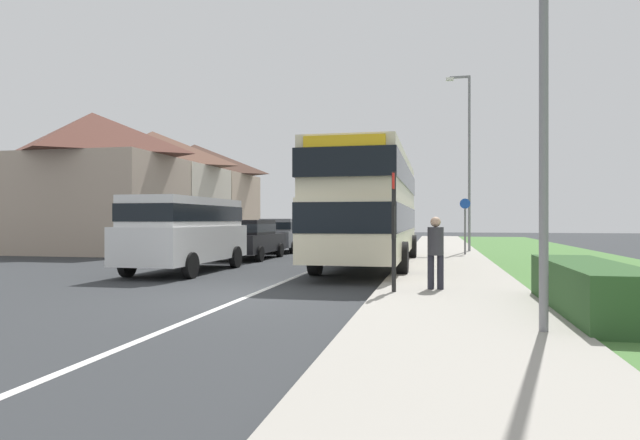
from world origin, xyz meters
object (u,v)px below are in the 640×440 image
(double_decker_bus, at_px, (371,204))
(street_lamp_near, at_px, (536,5))
(parked_car_black, at_px, (250,237))
(cycle_route_sign, at_px, (465,224))
(bus_stop_sign, at_px, (394,223))
(parked_car_grey, at_px, (282,234))
(parked_van_white, at_px, (186,228))
(street_lamp_mid, at_px, (467,153))
(pedestrian_at_stop, at_px, (436,249))

(double_decker_bus, relative_size, street_lamp_near, 1.41)
(parked_car_black, bearing_deg, cycle_route_sign, 19.42)
(double_decker_bus, bearing_deg, bus_stop_sign, -79.44)
(double_decker_bus, bearing_deg, parked_car_grey, 125.10)
(bus_stop_sign, distance_m, cycle_route_sign, 12.92)
(parked_van_white, height_order, parked_car_grey, parked_van_white)
(parked_car_grey, distance_m, bus_stop_sign, 16.08)
(parked_car_black, bearing_deg, parked_car_grey, 90.94)
(parked_car_black, xyz_separation_m, street_lamp_mid, (8.88, 5.67, 3.91))
(pedestrian_at_stop, xyz_separation_m, cycle_route_sign, (1.23, 12.17, 0.45))
(double_decker_bus, distance_m, street_lamp_near, 11.38)
(parked_car_black, height_order, street_lamp_mid, street_lamp_mid)
(double_decker_bus, relative_size, street_lamp_mid, 1.31)
(parked_car_black, height_order, parked_car_grey, parked_car_grey)
(bus_stop_sign, distance_m, street_lamp_near, 5.09)
(parked_van_white, bearing_deg, street_lamp_near, -41.03)
(parked_van_white, height_order, street_lamp_mid, street_lamp_mid)
(parked_car_grey, xyz_separation_m, street_lamp_near, (8.81, -18.18, 3.58))
(bus_stop_sign, relative_size, street_lamp_near, 0.33)
(double_decker_bus, distance_m, street_lamp_mid, 9.47)
(double_decker_bus, relative_size, bus_stop_sign, 4.27)
(cycle_route_sign, bearing_deg, street_lamp_near, -89.70)
(pedestrian_at_stop, bearing_deg, bus_stop_sign, -145.27)
(parked_car_black, distance_m, pedestrian_at_stop, 11.76)
(parked_car_black, height_order, cycle_route_sign, cycle_route_sign)
(pedestrian_at_stop, height_order, cycle_route_sign, cycle_route_sign)
(cycle_route_sign, bearing_deg, bus_stop_sign, -99.23)
(parked_car_black, distance_m, bus_stop_sign, 11.74)
(street_lamp_mid, bearing_deg, cycle_route_sign, -95.11)
(parked_car_grey, xyz_separation_m, street_lamp_mid, (8.96, 0.75, 3.89))
(street_lamp_near, height_order, street_lamp_mid, street_lamp_mid)
(street_lamp_near, bearing_deg, cycle_route_sign, 90.30)
(double_decker_bus, xyz_separation_m, cycle_route_sign, (3.38, 5.72, -0.72))
(parked_van_white, xyz_separation_m, parked_car_black, (0.08, 5.59, -0.47))
(parked_car_grey, relative_size, street_lamp_near, 0.51)
(street_lamp_near, relative_size, street_lamp_mid, 0.93)
(pedestrian_at_stop, bearing_deg, parked_car_grey, 118.09)
(parked_car_grey, bearing_deg, double_decker_bus, -54.90)
(pedestrian_at_stop, bearing_deg, double_decker_bus, 108.47)
(double_decker_bus, bearing_deg, parked_car_black, 153.04)
(parked_car_grey, xyz_separation_m, cycle_route_sign, (8.73, -1.88, 0.52))
(pedestrian_at_stop, height_order, street_lamp_mid, street_lamp_mid)
(pedestrian_at_stop, relative_size, cycle_route_sign, 0.66)
(parked_van_white, distance_m, parked_car_black, 5.61)
(double_decker_bus, distance_m, bus_stop_sign, 7.18)
(parked_car_black, bearing_deg, double_decker_bus, -26.96)
(street_lamp_near, bearing_deg, street_lamp_mid, 89.55)
(pedestrian_at_stop, height_order, bus_stop_sign, bus_stop_sign)
(bus_stop_sign, bearing_deg, pedestrian_at_stop, 34.73)
(parked_van_white, height_order, cycle_route_sign, cycle_route_sign)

